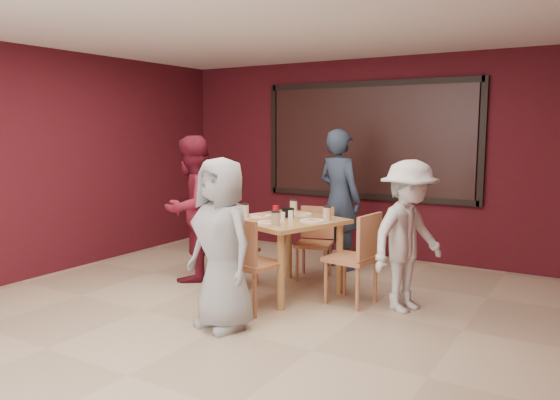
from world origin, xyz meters
The scene contains 11 objects.
floor centered at (0.00, 0.00, 0.00)m, with size 7.00×7.00×0.00m, color tan.
window_blinds centered at (0.00, 3.45, 1.65)m, with size 3.00×0.02×1.50m, color black.
dining_table centered at (-0.05, 1.27, 0.73)m, with size 1.34×1.34×0.99m.
chair_front centered at (-0.04, 0.53, 0.54)m, with size 0.53×0.53×0.95m.
chair_back centered at (-0.06, 2.01, 0.49)m, with size 0.51×0.51×0.87m.
chair_left centered at (-0.74, 1.22, 0.47)m, with size 0.43×0.43×0.82m.
chair_right centered at (0.81, 1.30, 0.54)m, with size 0.51×0.51×0.96m.
diner_front centered at (0.00, 0.04, 0.78)m, with size 0.77×0.50×1.57m, color #9B9B9B.
diner_back centered at (-0.01, 2.57, 0.91)m, with size 0.66×0.43×1.82m, color #293549.
diner_left centered at (-1.30, 1.17, 0.87)m, with size 0.85×0.66×1.74m, color maroon.
diner_right centered at (1.30, 1.39, 0.76)m, with size 0.98×0.56×1.52m, color silver.
Camera 1 is at (2.97, -3.82, 1.83)m, focal length 35.00 mm.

